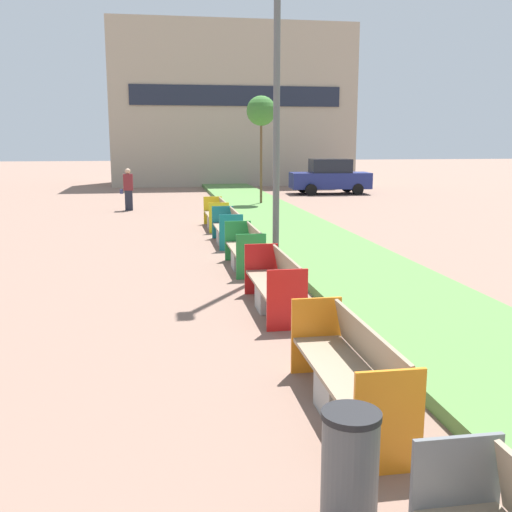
{
  "coord_description": "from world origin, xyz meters",
  "views": [
    {
      "loc": [
        -0.96,
        1.69,
        2.8
      ],
      "look_at": [
        0.9,
        12.96,
        0.6
      ],
      "focal_mm": 42.0,
      "sensor_mm": 36.0,
      "label": 1
    }
  ],
  "objects_px": {
    "bench_red_frame": "(275,288)",
    "sapling_tree_far": "(261,112)",
    "parked_car_distant": "(330,177)",
    "bench_green_frame": "(246,253)",
    "bench_teal_frame": "(228,231)",
    "bench_yellow_frame": "(217,217)",
    "street_lamp_post": "(277,55)",
    "pedestrian_walking": "(128,189)",
    "litter_bin": "(350,468)",
    "bench_orange_frame": "(349,379)"
  },
  "relations": [
    {
      "from": "bench_orange_frame",
      "to": "sapling_tree_far",
      "type": "height_order",
      "value": "sapling_tree_far"
    },
    {
      "from": "litter_bin",
      "to": "sapling_tree_far",
      "type": "relative_size",
      "value": 0.19
    },
    {
      "from": "bench_red_frame",
      "to": "bench_yellow_frame",
      "type": "relative_size",
      "value": 1.08
    },
    {
      "from": "bench_orange_frame",
      "to": "bench_green_frame",
      "type": "bearing_deg",
      "value": 90.03
    },
    {
      "from": "bench_teal_frame",
      "to": "pedestrian_walking",
      "type": "distance_m",
      "value": 9.27
    },
    {
      "from": "bench_green_frame",
      "to": "pedestrian_walking",
      "type": "bearing_deg",
      "value": 104.22
    },
    {
      "from": "bench_green_frame",
      "to": "bench_yellow_frame",
      "type": "relative_size",
      "value": 0.98
    },
    {
      "from": "bench_teal_frame",
      "to": "street_lamp_post",
      "type": "xyz_separation_m",
      "value": [
        0.61,
        -3.66,
        4.16
      ]
    },
    {
      "from": "bench_teal_frame",
      "to": "bench_yellow_frame",
      "type": "height_order",
      "value": "same"
    },
    {
      "from": "bench_red_frame",
      "to": "pedestrian_walking",
      "type": "xyz_separation_m",
      "value": [
        -3.06,
        15.41,
        0.49
      ]
    },
    {
      "from": "bench_teal_frame",
      "to": "sapling_tree_far",
      "type": "distance_m",
      "value": 10.11
    },
    {
      "from": "bench_red_frame",
      "to": "street_lamp_post",
      "type": "xyz_separation_m",
      "value": [
        0.61,
        3.02,
        4.15
      ]
    },
    {
      "from": "bench_red_frame",
      "to": "pedestrian_walking",
      "type": "relative_size",
      "value": 1.34
    },
    {
      "from": "bench_teal_frame",
      "to": "bench_yellow_frame",
      "type": "distance_m",
      "value": 3.08
    },
    {
      "from": "bench_teal_frame",
      "to": "pedestrian_walking",
      "type": "xyz_separation_m",
      "value": [
        -3.06,
        8.73,
        0.5
      ]
    },
    {
      "from": "street_lamp_post",
      "to": "parked_car_distant",
      "type": "height_order",
      "value": "street_lamp_post"
    },
    {
      "from": "street_lamp_post",
      "to": "bench_green_frame",
      "type": "bearing_deg",
      "value": 151.34
    },
    {
      "from": "bench_green_frame",
      "to": "parked_car_distant",
      "type": "bearing_deg",
      "value": 68.28
    },
    {
      "from": "bench_teal_frame",
      "to": "street_lamp_post",
      "type": "distance_m",
      "value": 5.57
    },
    {
      "from": "litter_bin",
      "to": "parked_car_distant",
      "type": "height_order",
      "value": "parked_car_distant"
    },
    {
      "from": "bench_red_frame",
      "to": "bench_green_frame",
      "type": "height_order",
      "value": "same"
    },
    {
      "from": "bench_red_frame",
      "to": "bench_yellow_frame",
      "type": "xyz_separation_m",
      "value": [
        -0.0,
        9.75,
        -0.0
      ]
    },
    {
      "from": "bench_red_frame",
      "to": "parked_car_distant",
      "type": "bearing_deg",
      "value": 71.41
    },
    {
      "from": "bench_orange_frame",
      "to": "sapling_tree_far",
      "type": "distance_m",
      "value": 20.21
    },
    {
      "from": "bench_yellow_frame",
      "to": "street_lamp_post",
      "type": "distance_m",
      "value": 7.94
    },
    {
      "from": "litter_bin",
      "to": "pedestrian_walking",
      "type": "xyz_separation_m",
      "value": [
        -2.49,
        21.11,
        0.43
      ]
    },
    {
      "from": "bench_red_frame",
      "to": "bench_orange_frame",
      "type": "bearing_deg",
      "value": -89.99
    },
    {
      "from": "bench_yellow_frame",
      "to": "sapling_tree_far",
      "type": "bearing_deg",
      "value": 67.39
    },
    {
      "from": "sapling_tree_far",
      "to": "bench_teal_frame",
      "type": "bearing_deg",
      "value": -105.41
    },
    {
      "from": "litter_bin",
      "to": "parked_car_distant",
      "type": "distance_m",
      "value": 28.38
    },
    {
      "from": "sapling_tree_far",
      "to": "parked_car_distant",
      "type": "distance_m",
      "value": 8.12
    },
    {
      "from": "bench_green_frame",
      "to": "pedestrian_walking",
      "type": "xyz_separation_m",
      "value": [
        -3.06,
        12.06,
        0.5
      ]
    },
    {
      "from": "bench_green_frame",
      "to": "sapling_tree_far",
      "type": "bearing_deg",
      "value": 78.59
    },
    {
      "from": "bench_yellow_frame",
      "to": "pedestrian_walking",
      "type": "distance_m",
      "value": 6.45
    },
    {
      "from": "pedestrian_walking",
      "to": "bench_yellow_frame",
      "type": "bearing_deg",
      "value": -61.62
    },
    {
      "from": "parked_car_distant",
      "to": "sapling_tree_far",
      "type": "bearing_deg",
      "value": -125.45
    },
    {
      "from": "bench_orange_frame",
      "to": "bench_yellow_frame",
      "type": "distance_m",
      "value": 13.71
    },
    {
      "from": "bench_teal_frame",
      "to": "street_lamp_post",
      "type": "height_order",
      "value": "street_lamp_post"
    },
    {
      "from": "litter_bin",
      "to": "bench_yellow_frame",
      "type": "bearing_deg",
      "value": 87.9
    },
    {
      "from": "parked_car_distant",
      "to": "bench_yellow_frame",
      "type": "bearing_deg",
      "value": -117.71
    },
    {
      "from": "street_lamp_post",
      "to": "pedestrian_walking",
      "type": "bearing_deg",
      "value": 106.49
    },
    {
      "from": "bench_teal_frame",
      "to": "street_lamp_post",
      "type": "bearing_deg",
      "value": -80.5
    },
    {
      "from": "bench_orange_frame",
      "to": "parked_car_distant",
      "type": "distance_m",
      "value": 26.55
    },
    {
      "from": "bench_red_frame",
      "to": "sapling_tree_far",
      "type": "relative_size",
      "value": 0.49
    },
    {
      "from": "bench_green_frame",
      "to": "sapling_tree_far",
      "type": "relative_size",
      "value": 0.44
    },
    {
      "from": "pedestrian_walking",
      "to": "parked_car_distant",
      "type": "height_order",
      "value": "parked_car_distant"
    },
    {
      "from": "bench_red_frame",
      "to": "street_lamp_post",
      "type": "bearing_deg",
      "value": 78.57
    },
    {
      "from": "litter_bin",
      "to": "sapling_tree_far",
      "type": "height_order",
      "value": "sapling_tree_far"
    },
    {
      "from": "bench_yellow_frame",
      "to": "parked_car_distant",
      "type": "height_order",
      "value": "parked_car_distant"
    },
    {
      "from": "bench_teal_frame",
      "to": "litter_bin",
      "type": "bearing_deg",
      "value": -92.61
    }
  ]
}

